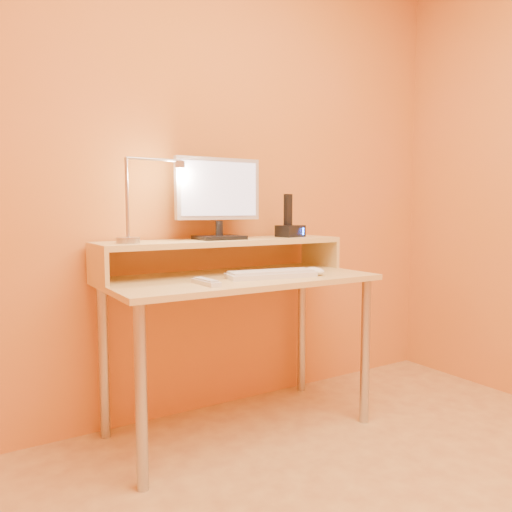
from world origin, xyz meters
TOP-DOWN VIEW (x-y plane):
  - wall_back at (0.00, 1.50)m, footprint 3.00×0.04m
  - desk_leg_fl at (-0.55, 0.93)m, footprint 0.04×0.04m
  - desk_leg_fr at (0.55, 0.93)m, footprint 0.04×0.04m
  - desk_leg_bl at (-0.55, 1.43)m, footprint 0.04×0.04m
  - desk_leg_br at (0.55, 1.43)m, footprint 0.04×0.04m
  - desk_lower at (0.00, 1.18)m, footprint 1.20×0.60m
  - shelf_riser_left at (-0.59, 1.33)m, footprint 0.02×0.30m
  - shelf_riser_right at (0.59, 1.33)m, footprint 0.02×0.30m
  - desk_shelf at (0.00, 1.33)m, footprint 1.20×0.30m
  - monitor_foot at (-0.02, 1.33)m, footprint 0.22×0.16m
  - monitor_neck at (-0.02, 1.33)m, footprint 0.04×0.04m
  - monitor_panel at (-0.02, 1.34)m, footprint 0.42×0.05m
  - monitor_back at (-0.02, 1.36)m, footprint 0.38×0.02m
  - monitor_screen at (-0.02, 1.32)m, footprint 0.39×0.02m
  - lamp_base at (-0.47, 1.30)m, footprint 0.10×0.10m
  - lamp_post at (-0.47, 1.30)m, footprint 0.01×0.01m
  - lamp_arm at (-0.35, 1.30)m, footprint 0.24×0.01m
  - lamp_head at (-0.23, 1.30)m, footprint 0.04×0.04m
  - lamp_bulb at (-0.23, 1.30)m, footprint 0.03×0.03m
  - phone_dock at (0.39, 1.33)m, footprint 0.15×0.13m
  - phone_handset at (0.38, 1.33)m, footprint 0.04×0.03m
  - phone_led at (0.44, 1.28)m, footprint 0.01×0.00m
  - keyboard at (0.10, 1.07)m, footprint 0.42×0.19m
  - mouse at (0.31, 1.03)m, footprint 0.09×0.12m
  - remote_control at (-0.24, 1.03)m, footprint 0.05×0.17m

SIDE VIEW (x-z plane):
  - desk_leg_fl at x=-0.55m, z-range 0.00..0.69m
  - desk_leg_fr at x=0.55m, z-range 0.00..0.69m
  - desk_leg_bl at x=-0.55m, z-range 0.00..0.69m
  - desk_leg_br at x=0.55m, z-range 0.00..0.69m
  - desk_lower at x=0.00m, z-range 0.70..0.72m
  - remote_control at x=-0.24m, z-range 0.72..0.74m
  - keyboard at x=0.10m, z-range 0.72..0.74m
  - mouse at x=0.31m, z-range 0.72..0.76m
  - shelf_riser_left at x=-0.59m, z-range 0.72..0.85m
  - shelf_riser_right at x=0.59m, z-range 0.72..0.85m
  - desk_shelf at x=0.00m, z-range 0.86..0.88m
  - monitor_foot at x=-0.02m, z-range 0.88..0.90m
  - lamp_base at x=-0.47m, z-range 0.88..0.90m
  - phone_dock at x=0.39m, z-range 0.88..0.94m
  - phone_led at x=0.44m, z-range 0.89..0.93m
  - monitor_neck at x=-0.02m, z-range 0.90..0.97m
  - phone_handset at x=0.38m, z-range 0.94..1.10m
  - lamp_post at x=-0.47m, z-range 0.91..1.24m
  - monitor_panel at x=-0.02m, z-range 0.97..1.26m
  - monitor_back at x=-0.02m, z-range 1.00..1.24m
  - monitor_screen at x=-0.02m, z-range 0.99..1.24m
  - lamp_bulb at x=-0.23m, z-range 1.20..1.21m
  - lamp_head at x=-0.23m, z-range 1.21..1.24m
  - lamp_arm at x=-0.35m, z-range 1.23..1.24m
  - wall_back at x=0.00m, z-range 0.00..2.50m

